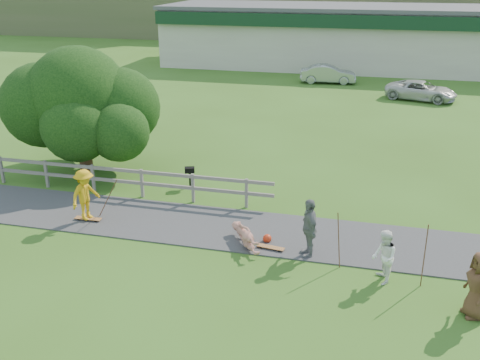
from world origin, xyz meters
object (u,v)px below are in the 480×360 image
Objects in this scene: car_silver at (328,74)px; tree at (82,124)px; spectator_b at (309,228)px; bbq at (190,177)px; car_white at (421,91)px; spectator_a at (384,257)px; skater_fallen at (246,236)px; spectator_c at (477,285)px; skater_rider at (86,197)px.

car_silver is 22.76m from tree.
car_silver is (-1.81, 26.27, -0.24)m from spectator_b.
car_silver is 5.01× the size of bbq.
spectator_b reaches higher than car_white.
spectator_a reaches higher than car_silver.
spectator_a is (4.08, -1.11, 0.44)m from skater_fallen.
skater_fallen is 0.43× the size of car_silver.
bbq is (-9.72, -17.86, -0.21)m from car_white.
bbq is (-9.47, 6.27, -0.46)m from spectator_c.
skater_fallen is 0.39× the size of car_white.
spectator_c reaches higher than car_white.
spectator_b reaches higher than car_silver.
spectator_b is 0.41× the size of car_white.
spectator_a is at bearing -80.33° from skater_rider.
skater_fallen is 0.96× the size of spectator_b.
spectator_a is 8.98m from bbq.
skater_fallen is 1.15× the size of spectator_a.
car_white is (0.25, 24.14, -0.25)m from spectator_c.
skater_rider reaches higher than spectator_c.
spectator_b is 11.38m from tree.
car_white is 22.51m from tree.
car_white reaches higher than skater_fallen.
skater_rider reaches higher than skater_fallen.
tree is at bearing -130.23° from spectator_c.
spectator_b is 6.72m from bbq.
skater_rider is 5.64m from skater_fallen.
bbq is (-3.34, -22.00, -0.27)m from car_silver.
tree reaches higher than car_silver.
car_white is 0.67× the size of tree.
spectator_b is 2.24× the size of bbq.
spectator_c is at bearing -26.27° from tree.
tree is 8.12× the size of bbq.
spectator_a is at bearing 43.66° from spectator_b.
spectator_b reaches higher than skater_fallen.
car_white is at bearing 160.30° from spectator_a.
skater_rider is at bearing 165.96° from car_white.
spectator_c is at bearing -52.03° from skater_fallen.
car_silver is at bearing 62.63° from bbq.
spectator_a is 0.23× the size of tree.
skater_fallen is at bearing 173.84° from car_silver.
spectator_b reaches higher than spectator_a.
spectator_a is at bearing -48.21° from skater_fallen.
tree is at bearing 115.81° from skater_fallen.
spectator_c is 24.14m from car_white.
skater_fallen is 0.26× the size of tree.
skater_fallen is at bearing -70.64° from bbq.
car_silver is at bearing 5.91° from skater_rider.
skater_fallen is 9.70m from tree.
skater_rider is at bearing 143.19° from skater_fallen.
bbq reaches higher than skater_fallen.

